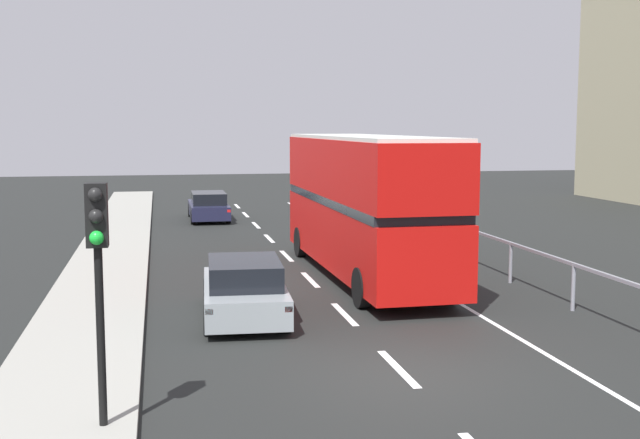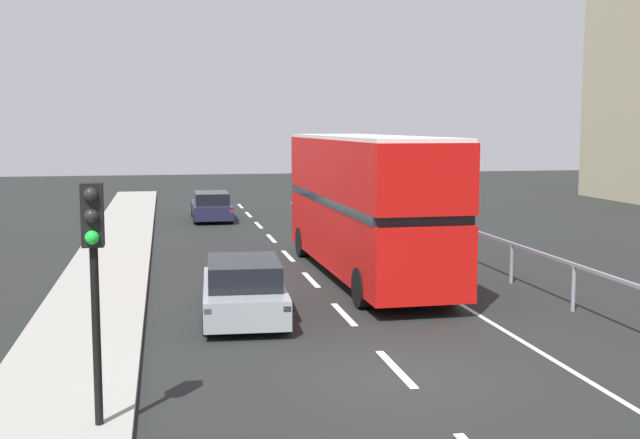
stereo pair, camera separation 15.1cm
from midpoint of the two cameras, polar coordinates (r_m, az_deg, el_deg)
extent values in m
cube|color=black|center=(14.87, 5.89, -10.89)|extent=(73.18, 120.00, 0.10)
cube|color=gray|center=(14.34, -17.62, -11.35)|extent=(2.47, 80.00, 0.14)
cube|color=silver|center=(15.00, 5.71, -10.52)|extent=(0.16, 2.31, 0.01)
cube|color=silver|center=(19.04, 1.94, -6.76)|extent=(0.16, 2.31, 0.01)
cube|color=silver|center=(23.19, -0.47, -4.31)|extent=(0.16, 2.31, 0.01)
cube|color=silver|center=(27.40, -2.14, -2.61)|extent=(0.16, 2.31, 0.01)
cube|color=silver|center=(31.64, -3.35, -1.35)|extent=(0.16, 2.31, 0.01)
cube|color=silver|center=(35.90, -4.28, -0.40)|extent=(0.16, 2.31, 0.01)
cube|color=silver|center=(40.18, -5.01, 0.35)|extent=(0.16, 2.31, 0.01)
cube|color=silver|center=(44.47, -5.60, 0.96)|extent=(0.16, 2.31, 0.01)
cube|color=silver|center=(24.11, 6.74, -3.93)|extent=(0.12, 46.00, 0.01)
cube|color=gray|center=(24.75, 12.02, -1.11)|extent=(0.08, 42.00, 0.08)
cylinder|color=gray|center=(20.19, 17.83, -4.67)|extent=(0.10, 0.10, 1.13)
cylinder|color=gray|center=(23.26, 13.67, -3.06)|extent=(0.10, 0.10, 1.13)
cylinder|color=gray|center=(26.44, 10.51, -1.82)|extent=(0.10, 0.10, 1.13)
cylinder|color=gray|center=(29.69, 8.04, -0.85)|extent=(0.10, 0.10, 1.13)
cylinder|color=gray|center=(32.99, 6.06, -0.07)|extent=(0.10, 0.10, 1.13)
cylinder|color=gray|center=(36.32, 4.44, 0.57)|extent=(0.10, 0.10, 1.13)
cylinder|color=gray|center=(39.69, 3.09, 1.11)|extent=(0.10, 0.10, 1.13)
cylinder|color=gray|center=(43.08, 1.96, 1.55)|extent=(0.10, 0.10, 1.13)
cube|color=red|center=(23.43, 3.39, -1.11)|extent=(2.60, 10.93, 1.81)
cube|color=black|center=(23.32, 3.40, 1.39)|extent=(2.61, 10.50, 0.24)
cube|color=red|center=(23.25, 3.42, 3.71)|extent=(2.60, 10.93, 1.65)
cube|color=silver|center=(23.22, 3.43, 5.86)|extent=(2.55, 10.72, 0.10)
cube|color=black|center=(28.66, 0.52, 0.52)|extent=(2.18, 0.07, 1.27)
cube|color=yellow|center=(28.50, 0.52, 5.10)|extent=(1.46, 0.06, 0.28)
cylinder|color=black|center=(27.20, -1.15, -1.61)|extent=(0.30, 1.00, 1.00)
cylinder|color=black|center=(27.70, 3.38, -1.47)|extent=(0.30, 1.00, 1.00)
cylinder|color=black|center=(19.61, 3.20, -4.88)|extent=(0.30, 1.00, 1.00)
cylinder|color=black|center=(20.30, 9.30, -4.56)|extent=(0.30, 1.00, 1.00)
cube|color=gray|center=(18.74, -5.24, -5.45)|extent=(2.08, 4.46, 0.64)
cube|color=black|center=(18.40, -5.23, -3.76)|extent=(1.75, 2.49, 0.56)
cube|color=red|center=(16.58, -7.75, -6.52)|extent=(0.16, 0.07, 0.12)
cube|color=red|center=(16.66, -2.09, -6.40)|extent=(0.16, 0.07, 0.12)
cylinder|color=black|center=(20.21, -7.80, -5.11)|extent=(0.24, 0.65, 0.64)
cylinder|color=black|center=(20.27, -3.05, -5.02)|extent=(0.24, 0.65, 0.64)
cylinder|color=black|center=(17.31, -7.80, -7.11)|extent=(0.24, 0.65, 0.64)
cylinder|color=black|center=(17.39, -2.24, -6.99)|extent=(0.24, 0.65, 0.64)
cylinder|color=black|center=(11.85, -15.36, -5.94)|extent=(0.12, 0.12, 3.50)
cube|color=black|center=(11.64, -15.56, 0.32)|extent=(0.30, 0.30, 0.90)
sphere|color=black|center=(11.44, -15.68, 1.72)|extent=(0.20, 0.20, 0.20)
sphere|color=black|center=(11.47, -15.63, 0.23)|extent=(0.20, 0.20, 0.20)
sphere|color=green|center=(11.51, -15.58, -1.25)|extent=(0.20, 0.20, 0.20)
cube|color=#1C1E38|center=(38.16, -7.65, 0.71)|extent=(1.74, 4.56, 0.62)
cube|color=black|center=(37.88, -7.64, 1.54)|extent=(1.54, 2.51, 0.53)
cube|color=red|center=(35.87, -8.67, 0.56)|extent=(0.16, 0.06, 0.12)
cube|color=red|center=(35.97, -6.21, 0.62)|extent=(0.16, 0.06, 0.12)
cylinder|color=black|center=(39.71, -8.92, 0.68)|extent=(0.20, 0.64, 0.64)
cylinder|color=black|center=(39.80, -6.64, 0.73)|extent=(0.20, 0.64, 0.64)
cylinder|color=black|center=(36.57, -8.73, 0.17)|extent=(0.20, 0.64, 0.64)
cylinder|color=black|center=(36.67, -6.26, 0.23)|extent=(0.20, 0.64, 0.64)
camera|label=1|loc=(0.08, -89.79, 0.02)|focal=44.88mm
camera|label=2|loc=(0.08, 90.21, -0.02)|focal=44.88mm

